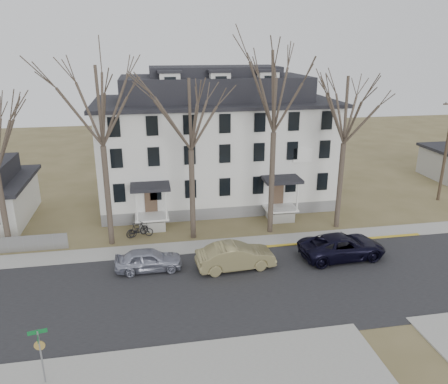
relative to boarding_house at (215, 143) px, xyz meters
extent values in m
plane|color=brown|center=(2.00, -17.95, -5.38)|extent=(120.00, 120.00, 0.00)
cube|color=#27272A|center=(2.00, -15.95, -5.38)|extent=(120.00, 10.00, 0.04)
cube|color=#A09F97|center=(2.00, -9.95, -5.38)|extent=(120.00, 2.00, 0.08)
cube|color=gold|center=(7.00, -10.85, -5.38)|extent=(14.00, 0.25, 0.06)
cube|color=slate|center=(0.00, 0.05, -4.88)|extent=(20.00, 10.00, 1.00)
cube|color=silver|center=(0.00, 0.05, -0.38)|extent=(20.00, 10.00, 8.00)
cube|color=black|center=(0.00, 0.05, 3.72)|extent=(20.80, 10.80, 0.30)
cube|color=black|center=(0.00, 0.05, 4.87)|extent=(16.00, 7.00, 2.00)
cube|color=black|center=(0.00, 0.05, 6.27)|extent=(11.00, 4.50, 0.80)
cube|color=white|center=(-6.00, -5.91, -4.38)|extent=(2.60, 2.00, 0.16)
cube|color=white|center=(4.50, -5.91, -4.38)|extent=(2.60, 2.00, 0.16)
cube|color=white|center=(6.50, -5.03, -0.18)|extent=(1.60, 0.08, 1.20)
cylinder|color=#473B31|center=(-9.00, -8.15, -1.74)|extent=(0.40, 0.40, 7.28)
cylinder|color=#473B31|center=(-3.00, -8.15, -2.00)|extent=(0.40, 0.40, 6.76)
cylinder|color=#473B31|center=(3.00, -8.15, -1.48)|extent=(0.40, 0.40, 7.80)
cylinder|color=#473B31|center=(8.50, -8.15, -2.00)|extent=(0.40, 0.40, 6.76)
cylinder|color=#473B31|center=(-16.00, -8.15, -2.52)|extent=(0.40, 0.40, 5.72)
cylinder|color=#3D3023|center=(20.50, -3.95, -0.63)|extent=(0.28, 0.28, 9.50)
imported|color=#9093A6|center=(-6.38, -12.73, -4.65)|extent=(4.27, 1.73, 1.46)
imported|color=olive|center=(-0.83, -13.46, -4.54)|extent=(5.20, 2.15, 1.68)
imported|color=black|center=(6.60, -13.27, -4.57)|extent=(5.98, 2.99, 1.63)
imported|color=black|center=(-6.90, -7.44, -4.89)|extent=(1.88, 0.75, 0.97)
imported|color=black|center=(-7.14, -7.33, -4.82)|extent=(1.89, 1.36, 1.12)
cylinder|color=gray|center=(-10.96, -21.95, -4.04)|extent=(0.07, 0.07, 2.69)
cube|color=#0C5926|center=(-10.96, -21.95, -2.75)|extent=(0.77, 0.03, 0.19)
cube|color=#0C5926|center=(-10.96, -21.95, -2.96)|extent=(0.03, 0.77, 0.19)
camera|label=1|loc=(-6.05, -38.23, 8.55)|focal=35.00mm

